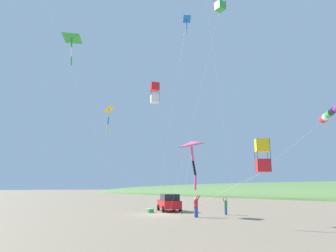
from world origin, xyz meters
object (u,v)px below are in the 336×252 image
object	(u,v)px
cooler_box	(150,211)
kite_delta_black_fish_shape	(186,20)
person_adult_flyer	(196,205)
kite_box_blue_topmost	(262,155)
kite_windsock_orange_high_right	(329,115)
kite_box_rainbow_low_near	(155,93)
kite_delta_white_trailing	(108,109)
person_child_green_jacket	(226,205)
kite_delta_yellow_midlevel	(72,39)
parked_car	(169,202)
kite_box_long_streamer_left	(220,1)
kite_delta_small_distant	(191,145)

from	to	relation	value
cooler_box	kite_delta_black_fish_shape	distance (m)	20.74
person_adult_flyer	kite_box_blue_topmost	distance (m)	11.35
kite_delta_black_fish_shape	kite_windsock_orange_high_right	bearing A→B (deg)	97.46
kite_box_rainbow_low_near	kite_delta_white_trailing	bearing A→B (deg)	-87.55
person_child_green_jacket	kite_box_blue_topmost	bearing A→B (deg)	50.41
kite_delta_yellow_midlevel	kite_delta_white_trailing	size ratio (longest dim) A/B	1.51
parked_car	kite_delta_white_trailing	bearing A→B (deg)	-26.65
kite_delta_black_fish_shape	parked_car	bearing A→B (deg)	-103.06
kite_delta_black_fish_shape	kite_box_long_streamer_left	bearing A→B (deg)	59.70
cooler_box	kite_delta_small_distant	xyz separation A→B (m)	(9.56, 16.50, 4.24)
kite_box_long_streamer_left	kite_delta_yellow_midlevel	world-z (taller)	kite_delta_yellow_midlevel
kite_delta_small_distant	kite_box_rainbow_low_near	world-z (taller)	kite_box_rainbow_low_near
person_adult_flyer	kite_delta_black_fish_shape	bearing A→B (deg)	-119.39
person_child_green_jacket	kite_delta_small_distant	distance (m)	17.31
parked_car	cooler_box	size ratio (longest dim) A/B	7.49
cooler_box	kite_delta_yellow_midlevel	size ratio (longest dim) A/B	0.04
kite_delta_small_distant	person_child_green_jacket	bearing A→B (deg)	-144.04
person_child_green_jacket	kite_box_long_streamer_left	size ratio (longest dim) A/B	0.10
cooler_box	kite_delta_yellow_midlevel	bearing A→B (deg)	-6.72
parked_car	kite_box_long_streamer_left	distance (m)	21.14
kite_delta_black_fish_shape	kite_delta_yellow_midlevel	size ratio (longest dim) A/B	1.20
kite_delta_white_trailing	parked_car	bearing A→B (deg)	153.35
parked_car	kite_box_long_streamer_left	bearing A→B (deg)	64.44
kite_delta_small_distant	kite_box_rainbow_low_near	size ratio (longest dim) A/B	0.90
cooler_box	kite_delta_black_fish_shape	xyz separation A→B (m)	(-1.60, 4.08, 20.27)
kite_delta_yellow_midlevel	kite_windsock_orange_high_right	xyz separation A→B (m)	(-12.30, 18.26, -9.24)
kite_windsock_orange_high_right	person_child_green_jacket	bearing A→B (deg)	-94.46
kite_delta_yellow_midlevel	kite_box_long_streamer_left	bearing A→B (deg)	108.42
person_child_green_jacket	kite_windsock_orange_high_right	world-z (taller)	kite_windsock_orange_high_right
person_adult_flyer	kite_windsock_orange_high_right	size ratio (longest dim) A/B	0.14
parked_car	person_adult_flyer	world-z (taller)	person_adult_flyer
parked_car	kite_box_long_streamer_left	size ratio (longest dim) A/B	0.29
kite_box_rainbow_low_near	kite_delta_yellow_midlevel	world-z (taller)	kite_delta_yellow_midlevel
person_child_green_jacket	kite_delta_small_distant	size ratio (longest dim) A/B	0.15
person_adult_flyer	kite_box_rainbow_low_near	world-z (taller)	kite_box_rainbow_low_near
cooler_box	kite_box_rainbow_low_near	distance (m)	12.34
kite_box_long_streamer_left	kite_delta_small_distant	bearing A→B (deg)	26.50
kite_box_blue_topmost	kite_delta_white_trailing	xyz separation A→B (m)	(-0.51, -19.72, 6.71)
kite_box_blue_topmost	kite_windsock_orange_high_right	distance (m)	8.18
kite_box_rainbow_low_near	kite_box_blue_topmost	bearing A→B (deg)	85.74
kite_delta_yellow_midlevel	kite_delta_white_trailing	xyz separation A→B (m)	(-5.37, -2.12, -5.89)
person_adult_flyer	kite_delta_white_trailing	distance (m)	14.50
person_child_green_jacket	kite_box_blue_topmost	size ratio (longest dim) A/B	0.14
person_child_green_jacket	kite_box_blue_topmost	distance (m)	13.42
person_child_green_jacket	kite_box_rainbow_low_near	size ratio (longest dim) A/B	0.14
kite_delta_small_distant	kite_box_long_streamer_left	distance (m)	12.65
kite_box_long_streamer_left	kite_windsock_orange_high_right	distance (m)	11.28
parked_car	kite_delta_small_distant	distance (m)	20.83
kite_box_long_streamer_left	kite_box_rainbow_low_near	size ratio (longest dim) A/B	1.37
person_adult_flyer	kite_delta_black_fish_shape	distance (m)	19.67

